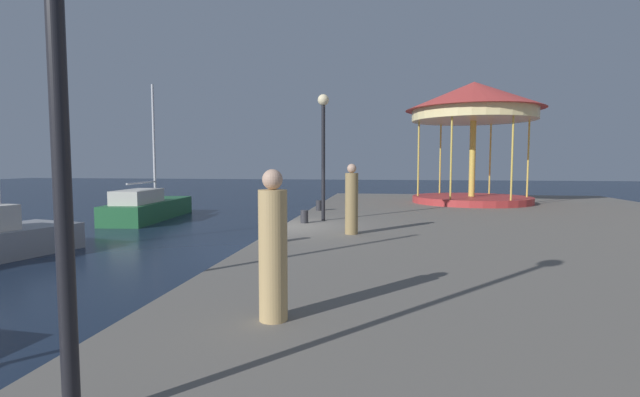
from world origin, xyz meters
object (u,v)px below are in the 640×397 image
(sailboat_green, at_px, (148,207))
(bollard_north, at_px, (280,233))
(carousel, at_px, (474,113))
(lamp_post_near_edge, at_px, (55,7))
(person_far_corner, at_px, (273,250))
(person_near_carousel, at_px, (352,201))
(lamp_post_mid_promenade, at_px, (323,134))
(bollard_south, at_px, (304,217))
(bollard_center, at_px, (319,205))

(sailboat_green, distance_m, bollard_north, 12.91)
(carousel, xyz_separation_m, bollard_north, (-6.36, -11.77, -3.97))
(bollard_north, bearing_deg, lamp_post_near_edge, -87.45)
(bollard_north, bearing_deg, carousel, 61.62)
(person_far_corner, xyz_separation_m, person_near_carousel, (0.37, 6.76, 0.02))
(lamp_post_mid_promenade, relative_size, bollard_south, 10.11)
(carousel, relative_size, lamp_post_mid_promenade, 1.54)
(bollard_south, bearing_deg, lamp_post_mid_promenade, 55.81)
(bollard_north, distance_m, person_near_carousel, 2.23)
(bollard_north, xyz_separation_m, person_near_carousel, (1.58, 1.43, 0.66))
(sailboat_green, relative_size, lamp_post_near_edge, 1.56)
(sailboat_green, relative_size, person_far_corner, 3.69)
(lamp_post_mid_promenade, bearing_deg, carousel, 52.18)
(bollard_south, xyz_separation_m, person_far_corner, (1.26, -8.76, 0.64))
(bollard_center, bearing_deg, lamp_post_mid_promenade, -78.68)
(sailboat_green, relative_size, bollard_south, 16.51)
(bollard_center, height_order, bollard_north, same)
(sailboat_green, xyz_separation_m, bollard_center, (8.51, -2.34, 0.42))
(lamp_post_mid_promenade, xyz_separation_m, bollard_north, (-0.44, -4.14, -2.59))
(sailboat_green, height_order, bollard_south, sailboat_green)
(sailboat_green, height_order, bollard_center, sailboat_green)
(lamp_post_near_edge, bearing_deg, sailboat_green, 117.63)
(lamp_post_mid_promenade, relative_size, bollard_north, 10.11)
(lamp_post_near_edge, height_order, person_far_corner, lamp_post_near_edge)
(lamp_post_mid_promenade, distance_m, bollard_south, 2.73)
(bollard_center, relative_size, person_near_carousel, 0.22)
(bollard_south, bearing_deg, sailboat_green, 144.65)
(carousel, distance_m, bollard_south, 11.25)
(sailboat_green, height_order, person_far_corner, sailboat_green)
(lamp_post_near_edge, distance_m, bollard_north, 8.17)
(lamp_post_mid_promenade, xyz_separation_m, person_near_carousel, (1.14, -2.71, -1.92))
(bollard_north, xyz_separation_m, person_far_corner, (1.20, -5.34, 0.64))
(lamp_post_mid_promenade, bearing_deg, bollard_center, 101.32)
(sailboat_green, bearing_deg, person_near_carousel, -38.34)
(bollard_north, height_order, person_near_carousel, person_near_carousel)
(carousel, xyz_separation_m, bollard_south, (-6.41, -8.35, -3.97))
(sailboat_green, distance_m, bollard_center, 8.83)
(lamp_post_near_edge, bearing_deg, bollard_center, 91.99)
(person_near_carousel, bearing_deg, lamp_post_mid_promenade, 112.77)
(sailboat_green, relative_size, carousel, 1.06)
(sailboat_green, distance_m, lamp_post_mid_promenade, 11.02)
(person_far_corner, bearing_deg, person_near_carousel, 86.86)
(lamp_post_near_edge, distance_m, lamp_post_mid_promenade, 11.84)
(bollard_center, bearing_deg, person_near_carousel, -73.12)
(carousel, bearing_deg, bollard_north, -118.38)
(sailboat_green, relative_size, bollard_north, 16.51)
(sailboat_green, relative_size, lamp_post_mid_promenade, 1.63)
(lamp_post_near_edge, distance_m, person_near_carousel, 9.43)
(lamp_post_mid_promenade, xyz_separation_m, bollard_south, (-0.49, -0.72, -2.59))
(bollard_south, bearing_deg, person_far_corner, -81.82)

